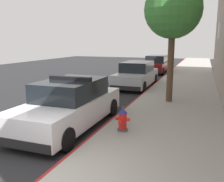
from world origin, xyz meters
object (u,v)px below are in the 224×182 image
object	(u,v)px
parked_car_dark_far	(157,64)
street_tree	(173,10)
parked_car_silver_ahead	(137,75)
fire_hydrant	(123,120)
police_cruiser	(70,105)

from	to	relation	value
parked_car_dark_far	street_tree	distance (m)	12.43
parked_car_dark_far	street_tree	size ratio (longest dim) A/B	0.92
parked_car_silver_ahead	parked_car_dark_far	xyz separation A→B (m)	(-0.17, 7.82, 0.00)
fire_hydrant	street_tree	distance (m)	5.74
fire_hydrant	street_tree	world-z (taller)	street_tree
police_cruiser	fire_hydrant	distance (m)	1.90
parked_car_dark_far	fire_hydrant	world-z (taller)	parked_car_dark_far
police_cruiser	parked_car_silver_ahead	world-z (taller)	police_cruiser
street_tree	parked_car_dark_far	bearing A→B (deg)	103.09
parked_car_dark_far	street_tree	xyz separation A→B (m)	(2.71, -11.65, 3.36)
parked_car_silver_ahead	fire_hydrant	distance (m)	8.40
parked_car_dark_far	police_cruiser	bearing A→B (deg)	-89.89
parked_car_silver_ahead	parked_car_dark_far	world-z (taller)	same
police_cruiser	parked_car_dark_far	world-z (taller)	police_cruiser
parked_car_dark_far	street_tree	world-z (taller)	street_tree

